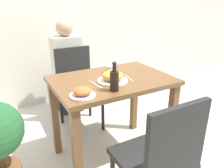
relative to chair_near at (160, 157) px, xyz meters
name	(u,v)px	position (x,y,z in m)	size (l,w,h in m)	color
ground_plane	(112,154)	(0.06, 0.70, -0.50)	(16.00, 16.00, 0.00)	beige
wall_back	(57,5)	(0.06, 2.16, 0.80)	(8.00, 0.05, 2.60)	beige
dining_table	(112,93)	(0.06, 0.70, 0.13)	(0.97, 0.67, 0.76)	brown
chair_near	(160,157)	(0.00, 0.00, 0.00)	(0.42, 0.42, 0.89)	black
chair_far	(77,84)	(-0.01, 1.38, 0.00)	(0.42, 0.42, 0.89)	black
food_plate	(113,77)	(0.03, 0.63, 0.30)	(0.24, 0.24, 0.08)	white
side_plate	(82,92)	(-0.29, 0.48, 0.29)	(0.18, 0.18, 0.06)	white
drink_cup	(111,69)	(0.11, 0.82, 0.30)	(0.08, 0.08, 0.07)	white
sauce_bottle	(114,80)	(-0.05, 0.46, 0.35)	(0.06, 0.06, 0.21)	black
fork_utensil	(95,84)	(-0.12, 0.63, 0.27)	(0.03, 0.19, 0.00)	silver
spoon_utensil	(129,78)	(0.18, 0.63, 0.27)	(0.04, 0.17, 0.00)	silver
person_figure	(68,68)	(0.00, 1.74, 0.08)	(0.34, 0.22, 1.17)	#2D3347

